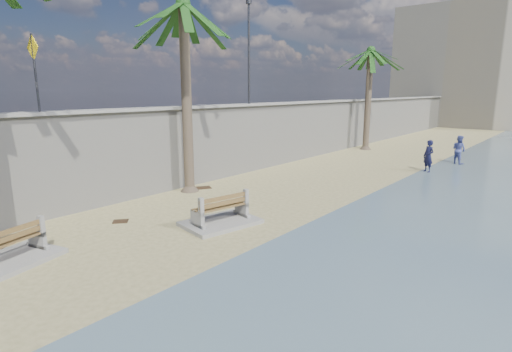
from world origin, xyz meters
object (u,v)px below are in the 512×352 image
Objects in this scene: palm_mid at (183,6)px; person_b at (459,148)px; bench_near at (7,248)px; palm_back at (371,52)px; person_a at (429,154)px; bench_far at (220,212)px.

person_b is at bearing 63.49° from palm_mid.
person_b is (5.15, 22.46, 0.52)m from bench_near.
palm_back reaches higher than person_a.
person_b reaches higher than bench_near.
palm_mid is at bearing 91.00° from person_b.
person_a is (4.53, 18.73, 0.57)m from bench_near.
palm_mid reaches higher than person_b.
bench_far is at bearing -29.05° from palm_mid.
person_a is at bearing -43.15° from palm_back.
palm_back is 4.24× the size of person_b.
person_b is at bearing 77.08° from bench_near.
person_a is (2.53, 13.16, 0.55)m from bench_far.
person_b is (3.15, 16.89, 0.50)m from bench_far.
person_a is at bearing 79.12° from bench_far.
palm_mid is 17.60m from person_b.
person_a is 1.05× the size of person_b.
bench_far is 0.33× the size of palm_back.
bench_near is 1.32× the size of person_a.
person_a is at bearing 76.40° from bench_near.
person_a reaches higher than bench_near.
palm_back is at bearing 167.39° from person_a.
palm_back is 10.31m from person_a.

